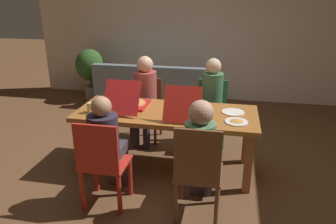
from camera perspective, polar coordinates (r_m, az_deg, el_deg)
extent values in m
plane|color=brown|center=(4.07, -0.28, -9.70)|extent=(20.00, 20.00, 0.00)
cube|color=beige|center=(6.46, 5.09, 14.22)|extent=(6.48, 0.12, 2.70)
cube|color=#9F6029|center=(3.76, -0.30, -0.28)|extent=(2.09, 0.85, 0.05)
cube|color=#A35C32|center=(3.92, -15.11, -6.05)|extent=(0.08, 0.08, 0.69)
cube|color=#A35C32|center=(3.56, 13.94, -8.77)|extent=(0.08, 0.08, 0.69)
cube|color=#A35C32|center=(4.46, -11.48, -2.39)|extent=(0.08, 0.08, 0.69)
cube|color=#A35C32|center=(4.15, 13.65, -4.37)|extent=(0.08, 0.08, 0.69)
cylinder|color=brown|center=(3.41, 2.49, -11.92)|extent=(0.04, 0.04, 0.44)
cylinder|color=brown|center=(3.39, 8.91, -12.45)|extent=(0.04, 0.04, 0.44)
cylinder|color=brown|center=(3.09, 1.32, -15.74)|extent=(0.04, 0.04, 0.44)
cylinder|color=brown|center=(3.06, 8.52, -16.39)|extent=(0.04, 0.04, 0.44)
cube|color=brown|center=(3.11, 5.46, -10.55)|extent=(0.43, 0.45, 0.02)
cube|color=brown|center=(2.79, 5.18, -8.01)|extent=(0.41, 0.03, 0.52)
cylinder|color=#3A3544|center=(3.50, 4.74, -10.90)|extent=(0.10, 0.10, 0.46)
cylinder|color=#3A3544|center=(3.49, 7.07, -11.09)|extent=(0.10, 0.10, 0.46)
cube|color=#3A3544|center=(3.22, 5.81, -8.12)|extent=(0.25, 0.33, 0.11)
cylinder|color=#507D56|center=(2.97, 5.64, -5.91)|extent=(0.28, 0.28, 0.44)
sphere|color=tan|center=(2.84, 5.86, -0.11)|extent=(0.22, 0.22, 0.22)
cylinder|color=red|center=(3.62, -12.54, -10.37)|extent=(0.05, 0.05, 0.44)
cylinder|color=red|center=(3.50, -6.70, -11.17)|extent=(0.05, 0.05, 0.44)
cylinder|color=red|center=(3.36, -14.85, -13.19)|extent=(0.05, 0.05, 0.44)
cylinder|color=red|center=(3.23, -8.57, -14.22)|extent=(0.05, 0.05, 0.44)
cube|color=red|center=(3.30, -10.95, -8.82)|extent=(0.45, 0.40, 0.02)
cube|color=red|center=(3.04, -12.56, -6.40)|extent=(0.42, 0.03, 0.48)
cylinder|color=#3B3136|center=(3.71, -9.83, -9.19)|extent=(0.10, 0.10, 0.46)
cylinder|color=#3B3136|center=(3.66, -7.68, -9.46)|extent=(0.10, 0.10, 0.46)
cube|color=#3B3136|center=(3.42, -9.91, -6.53)|extent=(0.26, 0.36, 0.11)
cylinder|color=#2D2534|center=(3.18, -11.29, -4.35)|extent=(0.29, 0.29, 0.45)
sphere|color=tan|center=(3.06, -11.69, 0.95)|extent=(0.19, 0.19, 0.19)
cylinder|color=#2D7237|center=(4.44, 9.59, -4.11)|extent=(0.05, 0.05, 0.44)
cylinder|color=#2D7237|center=(4.46, 4.99, -3.78)|extent=(0.05, 0.05, 0.44)
cylinder|color=#2D7237|center=(4.74, 9.74, -2.50)|extent=(0.05, 0.05, 0.44)
cylinder|color=#2D7237|center=(4.76, 5.44, -2.19)|extent=(0.05, 0.05, 0.44)
cube|color=#2D7237|center=(4.51, 7.58, -0.43)|extent=(0.42, 0.39, 0.02)
cube|color=#2D7237|center=(4.60, 7.87, 3.03)|extent=(0.40, 0.03, 0.44)
cylinder|color=#352B44|center=(4.31, 8.08, -4.65)|extent=(0.10, 0.10, 0.46)
cylinder|color=#352B44|center=(4.32, 6.21, -4.52)|extent=(0.10, 0.10, 0.46)
cube|color=#352B44|center=(4.34, 7.46, -0.43)|extent=(0.26, 0.32, 0.11)
cylinder|color=#3E714C|center=(4.40, 7.77, 3.48)|extent=(0.28, 0.28, 0.52)
sphere|color=#D9B188|center=(4.31, 8.00, 8.00)|extent=(0.21, 0.21, 0.21)
cylinder|color=#5A3319|center=(4.53, -2.28, -3.33)|extent=(0.04, 0.04, 0.44)
cylinder|color=#5A3319|center=(4.62, -6.52, -2.96)|extent=(0.04, 0.04, 0.44)
cylinder|color=#5A3319|center=(4.86, -1.26, -1.58)|extent=(0.04, 0.04, 0.44)
cylinder|color=#5A3319|center=(4.95, -5.23, -1.27)|extent=(0.04, 0.04, 0.44)
cube|color=#5A3319|center=(4.65, -3.89, 0.37)|extent=(0.40, 0.43, 0.02)
cube|color=#5A3319|center=(4.76, -3.33, 3.60)|extent=(0.38, 0.03, 0.41)
cylinder|color=#353446|center=(4.45, -3.82, -3.62)|extent=(0.10, 0.10, 0.46)
cylinder|color=#353446|center=(4.50, -5.72, -3.46)|extent=(0.10, 0.10, 0.46)
cube|color=#353446|center=(4.49, -4.40, 0.43)|extent=(0.28, 0.30, 0.11)
cylinder|color=#A3453E|center=(4.55, -3.98, 4.04)|extent=(0.31, 0.31, 0.50)
sphere|color=#D6A686|center=(4.46, -4.09, 8.37)|extent=(0.22, 0.22, 0.22)
cube|color=red|center=(3.97, -6.57, 1.33)|extent=(0.40, 0.40, 0.03)
cylinder|color=#C08B45|center=(3.96, -6.58, 1.60)|extent=(0.36, 0.36, 0.01)
cube|color=red|center=(3.64, -8.13, 2.55)|extent=(0.40, 0.22, 0.35)
cube|color=red|center=(3.73, 3.20, 0.09)|extent=(0.40, 0.40, 0.02)
cylinder|color=#C98B3C|center=(3.72, 3.20, 0.34)|extent=(0.35, 0.35, 0.01)
cube|color=red|center=(3.39, 2.55, 1.36)|extent=(0.40, 0.19, 0.35)
cylinder|color=white|center=(3.52, 11.95, -1.70)|extent=(0.25, 0.25, 0.01)
cone|color=#BF8238|center=(3.51, 11.97, -1.49)|extent=(0.15, 0.15, 0.02)
cylinder|color=white|center=(3.79, 11.39, -0.03)|extent=(0.26, 0.26, 0.01)
cylinder|color=#AF4B27|center=(3.90, -11.38, 1.53)|extent=(0.06, 0.06, 0.14)
cylinder|color=#E5C865|center=(3.79, -13.60, 0.71)|extent=(0.07, 0.07, 0.12)
cube|color=slate|center=(6.28, -2.36, 3.36)|extent=(2.13, 0.88, 0.40)
cube|color=slate|center=(5.83, -3.25, 6.11)|extent=(2.13, 0.16, 0.41)
cube|color=slate|center=(6.49, -10.77, 6.23)|extent=(0.20, 0.84, 0.18)
cube|color=slate|center=(6.05, 6.58, 5.42)|extent=(0.20, 0.84, 0.18)
cylinder|color=gray|center=(6.67, -13.17, 3.34)|extent=(0.29, 0.29, 0.28)
cylinder|color=brown|center=(6.61, -13.34, 5.35)|extent=(0.05, 0.05, 0.20)
ellipsoid|color=#2D5823|center=(6.53, -13.57, 8.08)|extent=(0.55, 0.55, 0.61)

